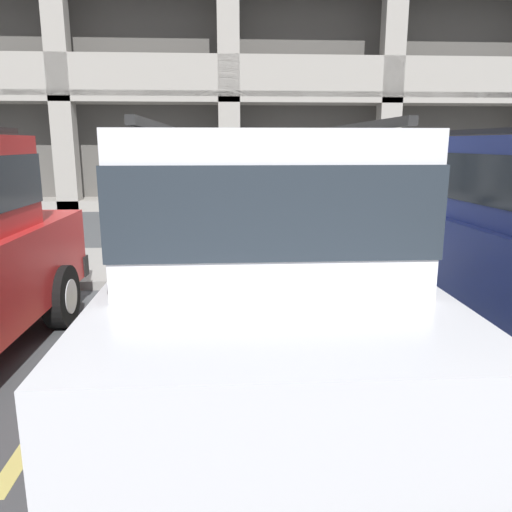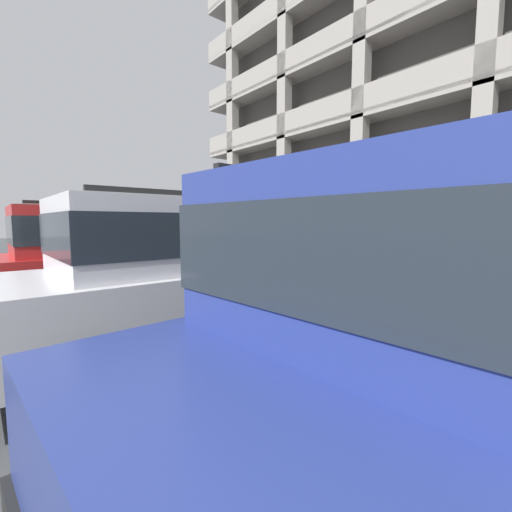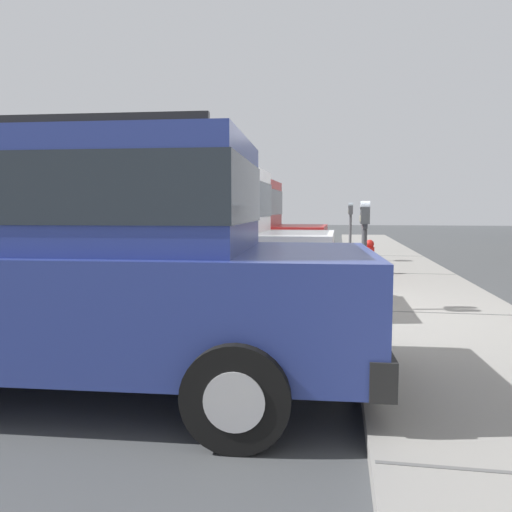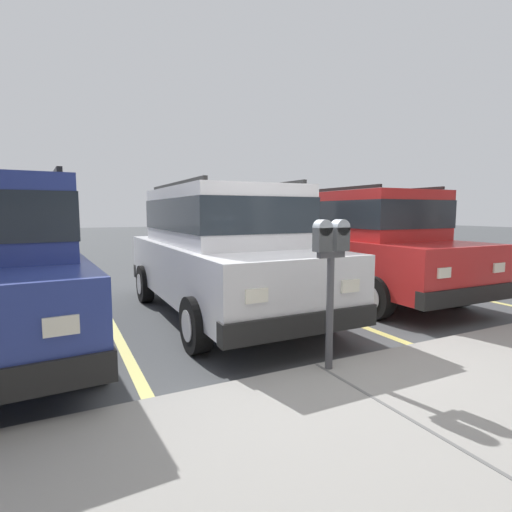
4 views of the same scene
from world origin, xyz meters
name	(u,v)px [view 4 (image 4 of 4)]	position (x,y,z in m)	size (l,w,h in m)	color
ground_plane	(304,373)	(0.00, 0.00, -0.05)	(80.00, 80.00, 0.10)	#444749
sidewalk	(401,422)	(0.00, 1.30, 0.06)	(40.00, 2.20, 0.12)	gray
parking_stall_lines	(124,350)	(1.58, -1.40, 0.00)	(12.76, 4.80, 0.01)	#DBD16B
silver_suv	(221,246)	(-0.05, -2.42, 1.09)	(2.03, 4.79, 2.03)	silver
red_sedan	(359,239)	(-2.94, -2.59, 1.09)	(2.07, 4.81, 2.03)	red
parking_meter_near	(331,258)	(-0.05, 0.35, 1.18)	(0.35, 0.12, 1.42)	#47474C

